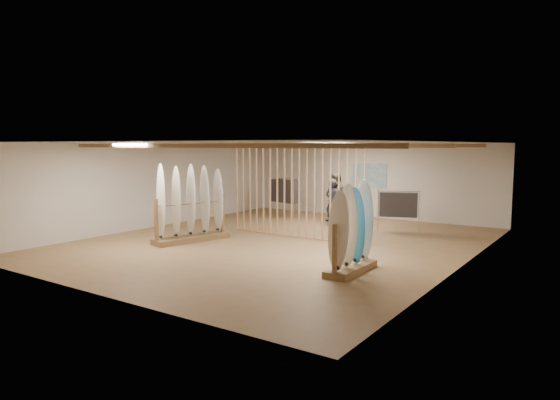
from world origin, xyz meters
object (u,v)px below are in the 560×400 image
Objects in this scene: shopper_a at (333,199)px; rack_right at (351,243)px; clothing_rack_a at (285,191)px; shopper_b at (337,194)px; rack_left at (191,216)px; clothing_rack_b at (398,205)px.

rack_right is at bearing 129.52° from shopper_a.
clothing_rack_a is 0.76× the size of shopper_b.
rack_left reaches higher than shopper_a.
shopper_a is at bearing 82.42° from rack_left.
clothing_rack_b is 0.74× the size of shopper_a.
shopper_b is at bearing 119.83° from rack_right.
clothing_rack_a is 1.14× the size of clothing_rack_b.
clothing_rack_a reaches higher than clothing_rack_b.
rack_right is 1.26× the size of clothing_rack_a.
shopper_b reaches higher than clothing_rack_b.
clothing_rack_a is 2.32m from shopper_b.
shopper_a is (-3.37, 5.41, 0.25)m from rack_right.
clothing_rack_b is (4.80, -0.77, -0.12)m from clothing_rack_a.
rack_right reaches higher than clothing_rack_b.
shopper_a is (1.93, 4.85, 0.17)m from rack_left.
shopper_b is at bearing 147.17° from clothing_rack_b.
shopper_b is at bearing 11.08° from clothing_rack_a.
rack_left is at bearing 75.80° from shopper_a.
clothing_rack_b is at bearing -173.74° from shopper_a.
rack_left is 5.59m from clothing_rack_a.
rack_left is 1.75× the size of clothing_rack_b.
rack_left is 5.34m from rack_right.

